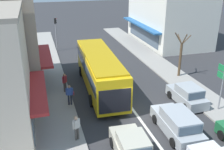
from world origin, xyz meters
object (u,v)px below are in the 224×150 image
(city_bus, at_px, (100,69))
(parked_hatchback_kerb_second, at_px, (187,95))
(sedan_behind_bus_mid, at_px, (133,149))
(traffic_light_downstreet, at_px, (56,29))
(street_tree_right, at_px, (181,56))
(pedestrian_with_handbag_near, at_px, (70,94))
(wagon_behind_bus_near, at_px, (177,123))
(pedestrian_far_walker, at_px, (76,127))
(directional_road_sign, at_px, (224,77))
(pedestrian_browsing_midblock, at_px, (65,81))

(city_bus, bearing_deg, parked_hatchback_kerb_second, -37.29)
(sedan_behind_bus_mid, relative_size, traffic_light_downstreet, 1.02)
(street_tree_right, bearing_deg, pedestrian_with_handbag_near, -165.04)
(wagon_behind_bus_near, distance_m, parked_hatchback_kerb_second, 4.40)
(traffic_light_downstreet, bearing_deg, parked_hatchback_kerb_second, -63.78)
(sedan_behind_bus_mid, height_order, pedestrian_far_walker, pedestrian_far_walker)
(city_bus, xyz_separation_m, pedestrian_with_handbag_near, (-2.95, -2.42, -0.81))
(parked_hatchback_kerb_second, relative_size, directional_road_sign, 1.04)
(wagon_behind_bus_near, xyz_separation_m, pedestrian_far_walker, (-6.32, 0.96, 0.32))
(traffic_light_downstreet, relative_size, directional_road_sign, 1.17)
(traffic_light_downstreet, relative_size, pedestrian_far_walker, 2.58)
(city_bus, distance_m, pedestrian_far_walker, 7.70)
(sedan_behind_bus_mid, relative_size, pedestrian_browsing_midblock, 2.62)
(traffic_light_downstreet, relative_size, pedestrian_with_handbag_near, 2.58)
(parked_hatchback_kerb_second, xyz_separation_m, pedestrian_far_walker, (-9.10, -2.45, 0.36))
(parked_hatchback_kerb_second, bearing_deg, pedestrian_far_walker, -164.92)
(traffic_light_downstreet, bearing_deg, pedestrian_with_handbag_near, -91.57)
(street_tree_right, bearing_deg, city_bus, -176.27)
(directional_road_sign, bearing_deg, traffic_light_downstreet, 118.35)
(sedan_behind_bus_mid, xyz_separation_m, pedestrian_far_walker, (-2.72, 2.45, 0.40))
(street_tree_right, distance_m, pedestrian_with_handbag_near, 11.47)
(wagon_behind_bus_near, distance_m, street_tree_right, 9.88)
(city_bus, bearing_deg, pedestrian_far_walker, -114.39)
(parked_hatchback_kerb_second, distance_m, pedestrian_with_handbag_near, 9.13)
(wagon_behind_bus_near, distance_m, pedestrian_with_handbag_near, 8.23)
(city_bus, xyz_separation_m, traffic_light_downstreet, (-2.53, 12.68, 0.97))
(wagon_behind_bus_near, bearing_deg, pedestrian_far_walker, 171.36)
(street_tree_right, relative_size, pedestrian_browsing_midblock, 2.75)
(city_bus, xyz_separation_m, street_tree_right, (8.09, 0.53, 0.21))
(street_tree_right, height_order, pedestrian_browsing_midblock, street_tree_right)
(directional_road_sign, xyz_separation_m, street_tree_right, (0.45, 6.71, -0.61))
(wagon_behind_bus_near, distance_m, pedestrian_far_walker, 6.40)
(parked_hatchback_kerb_second, bearing_deg, pedestrian_browsing_midblock, 153.16)
(traffic_light_downstreet, distance_m, pedestrian_far_walker, 19.74)
(sedan_behind_bus_mid, relative_size, directional_road_sign, 1.19)
(parked_hatchback_kerb_second, xyz_separation_m, pedestrian_browsing_midblock, (-8.98, 4.54, 0.36))
(parked_hatchback_kerb_second, bearing_deg, traffic_light_downstreet, 116.22)
(pedestrian_far_walker, bearing_deg, traffic_light_downstreet, 88.17)
(pedestrian_with_handbag_near, distance_m, pedestrian_far_walker, 4.55)
(directional_road_sign, relative_size, street_tree_right, 0.80)
(sedan_behind_bus_mid, distance_m, wagon_behind_bus_near, 3.90)
(sedan_behind_bus_mid, xyz_separation_m, pedestrian_browsing_midblock, (-2.60, 9.45, 0.40))
(parked_hatchback_kerb_second, height_order, pedestrian_with_handbag_near, pedestrian_with_handbag_near)
(parked_hatchback_kerb_second, height_order, directional_road_sign, directional_road_sign)
(wagon_behind_bus_near, height_order, street_tree_right, street_tree_right)
(pedestrian_browsing_midblock, distance_m, pedestrian_far_walker, 7.00)
(traffic_light_downstreet, relative_size, pedestrian_browsing_midblock, 2.58)
(sedan_behind_bus_mid, xyz_separation_m, street_tree_right, (8.53, 9.95, 1.43))
(directional_road_sign, bearing_deg, city_bus, 141.03)
(directional_road_sign, height_order, pedestrian_far_walker, directional_road_sign)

